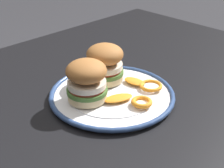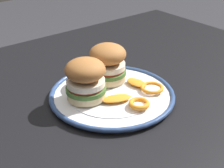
% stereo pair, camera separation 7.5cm
% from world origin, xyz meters
% --- Properties ---
extents(dining_table, '(1.43, 1.06, 0.74)m').
position_xyz_m(dining_table, '(0.00, 0.00, 0.65)').
color(dining_table, black).
rests_on(dining_table, ground).
extents(dinner_plate, '(0.32, 0.32, 0.02)m').
position_xyz_m(dinner_plate, '(-0.05, -0.03, 0.75)').
color(dinner_plate, white).
rests_on(dinner_plate, dining_table).
extents(sandwich_half_left, '(0.13, 0.13, 0.10)m').
position_xyz_m(sandwich_half_left, '(0.02, -0.05, 0.80)').
color(sandwich_half_left, beige).
rests_on(sandwich_half_left, dinner_plate).
extents(sandwich_half_right, '(0.13, 0.13, 0.10)m').
position_xyz_m(sandwich_half_right, '(-0.08, -0.09, 0.80)').
color(sandwich_half_right, beige).
rests_on(sandwich_half_right, dinner_plate).
extents(orange_peel_curled, '(0.07, 0.07, 0.01)m').
position_xyz_m(orange_peel_curled, '(-0.14, 0.03, 0.76)').
color(orange_peel_curled, orange).
rests_on(orange_peel_curled, dinner_plate).
extents(orange_peel_strip_long, '(0.04, 0.06, 0.01)m').
position_xyz_m(orange_peel_strip_long, '(-0.12, -0.02, 0.76)').
color(orange_peel_strip_long, orange).
rests_on(orange_peel_strip_long, dinner_plate).
extents(orange_peel_strip_short, '(0.08, 0.06, 0.01)m').
position_xyz_m(orange_peel_strip_short, '(-0.03, 0.01, 0.76)').
color(orange_peel_strip_short, orange).
rests_on(orange_peel_strip_short, dinner_plate).
extents(orange_peel_small_curl, '(0.06, 0.06, 0.01)m').
position_xyz_m(orange_peel_small_curl, '(-0.06, 0.06, 0.76)').
color(orange_peel_small_curl, orange).
rests_on(orange_peel_small_curl, dinner_plate).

